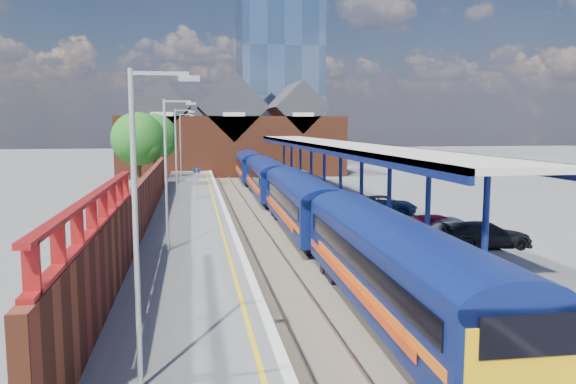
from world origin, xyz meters
The scene contains 25 objects.
ground centered at (0.00, 30.00, 0.00)m, with size 240.00×240.00×0.00m, color #5B5B5E.
ballast_bed centered at (0.00, 20.00, 0.03)m, with size 6.00×76.00×0.06m, color #473D33.
rails centered at (0.00, 20.00, 0.12)m, with size 4.51×76.00×0.14m.
left_platform centered at (-5.50, 20.00, 0.50)m, with size 5.00×76.00×1.00m, color #565659.
right_platform centered at (6.00, 20.00, 0.50)m, with size 6.00×76.00×1.00m, color #565659.
coping_left centered at (-3.15, 20.00, 1.02)m, with size 0.30×76.00×0.05m, color silver.
coping_right centered at (3.15, 20.00, 1.02)m, with size 0.30×76.00×0.05m, color silver.
yellow_line centered at (-3.75, 20.00, 1.01)m, with size 0.14×76.00×0.01m, color yellow.
train centered at (1.49, 22.59, 2.12)m, with size 3.20×65.96×3.45m.
canopy centered at (5.48, 21.95, 5.25)m, with size 4.50×52.00×4.48m.
lamp_post_a centered at (-6.36, -8.00, 4.99)m, with size 1.48×0.18×7.00m.
lamp_post_b centered at (-6.36, 6.00, 4.99)m, with size 1.48×0.18×7.00m.
lamp_post_c centered at (-6.36, 22.00, 4.99)m, with size 1.48×0.18×7.00m.
lamp_post_d centered at (-6.36, 38.00, 4.99)m, with size 1.48×0.18×7.00m.
platform_sign centered at (-5.00, 24.00, 2.69)m, with size 0.55×0.08×2.50m.
brick_wall centered at (-8.10, 13.54, 2.45)m, with size 0.35×50.00×3.86m.
station_building centered at (0.00, 58.00, 5.45)m, with size 30.00×12.12×13.78m.
glass_tower centered at (10.00, 80.00, 20.20)m, with size 14.20×14.20×40.30m.
tree_near centered at (-10.35, 35.91, 5.35)m, with size 5.20×5.20×8.10m.
tree_far centered at (-9.35, 43.91, 5.35)m, with size 5.20×5.20×8.10m.
parked_car_red centered at (6.82, 5.99, 1.71)m, with size 1.68×4.19×1.43m, color maroon.
parked_car_silver centered at (7.53, 5.27, 1.61)m, with size 1.30×3.73×1.23m, color #9B9B9F.
parked_car_dark centered at (8.50, 4.11, 1.62)m, with size 1.73×4.25×1.23m, color black.
parked_car_blue centered at (7.22, 14.92, 1.59)m, with size 1.95×4.23×1.18m, color navy.
relay_cabinet centered at (2.78, -5.77, 0.50)m, with size 0.70×0.90×1.00m, color #ADAFB2.
Camera 1 is at (-5.25, -20.27, 6.82)m, focal length 35.00 mm.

